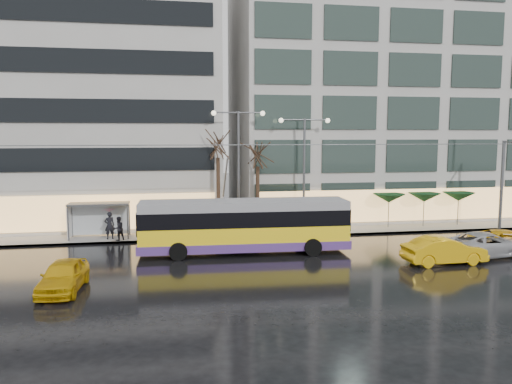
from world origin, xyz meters
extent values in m
plane|color=black|center=(0.00, 0.00, 0.00)|extent=(140.00, 140.00, 0.00)
cube|color=gray|center=(2.00, 14.00, 0.07)|extent=(80.00, 10.00, 0.15)
cube|color=slate|center=(2.00, 9.05, 0.07)|extent=(80.00, 0.10, 0.15)
cube|color=#A6A39E|center=(-16.00, 19.00, 11.15)|extent=(34.00, 14.00, 22.00)
cube|color=#A6A39E|center=(19.00, 19.00, 12.65)|extent=(32.00, 14.00, 25.00)
cube|color=yellow|center=(1.54, 4.89, 1.13)|extent=(13.05, 3.13, 1.62)
cube|color=#53327E|center=(1.54, 4.89, 0.59)|extent=(13.09, 3.17, 0.54)
cube|color=black|center=(1.54, 4.89, 2.32)|extent=(13.07, 3.15, 0.97)
cube|color=gray|center=(1.54, 4.89, 3.08)|extent=(13.05, 3.13, 0.54)
cube|color=black|center=(8.05, 4.68, 2.16)|extent=(0.15, 2.49, 1.40)
cube|color=black|center=(-4.97, 5.10, 2.16)|extent=(0.15, 2.49, 1.40)
cylinder|color=black|center=(5.69, 6.11, 0.54)|extent=(1.09, 0.41, 1.08)
cylinder|color=black|center=(5.60, 3.41, 0.54)|extent=(1.09, 0.41, 1.08)
cylinder|color=black|center=(-2.51, 6.38, 0.54)|extent=(1.09, 0.41, 1.08)
cylinder|color=black|center=(-2.60, 3.68, 0.54)|extent=(1.09, 0.41, 1.08)
cylinder|color=#595B60|center=(0.50, 5.95, 4.65)|extent=(0.20, 4.02, 2.84)
cylinder|color=#595B60|center=(0.52, 6.49, 4.65)|extent=(0.20, 4.02, 2.84)
cylinder|color=#595B60|center=(22.00, 8.50, 3.50)|extent=(0.24, 0.24, 7.00)
cylinder|color=#595B60|center=(1.00, 5.75, 6.80)|extent=(42.00, 0.04, 0.04)
cylinder|color=#595B60|center=(1.00, 6.25, 6.80)|extent=(42.00, 0.04, 0.04)
cube|color=#595B60|center=(-8.00, 10.50, 2.60)|extent=(4.20, 1.60, 0.12)
cube|color=silver|center=(-8.00, 11.20, 1.35)|extent=(4.00, 0.05, 2.20)
cube|color=white|center=(-10.05, 10.50, 1.35)|extent=(0.10, 1.40, 2.20)
cylinder|color=#595B60|center=(-10.00, 9.80, 1.35)|extent=(0.10, 0.10, 2.40)
cylinder|color=#595B60|center=(-10.00, 11.20, 1.35)|extent=(0.10, 0.10, 2.40)
cylinder|color=#595B60|center=(-6.00, 9.80, 1.35)|extent=(0.10, 0.10, 2.40)
cylinder|color=#595B60|center=(-6.00, 11.20, 1.35)|extent=(0.10, 0.10, 2.40)
cylinder|color=#595B60|center=(2.00, 10.80, 4.65)|extent=(0.18, 0.18, 9.00)
cylinder|color=#595B60|center=(1.10, 10.80, 9.05)|extent=(1.80, 0.10, 0.10)
cylinder|color=#595B60|center=(2.90, 10.80, 9.05)|extent=(1.80, 0.10, 0.10)
sphere|color=#FFF2CC|center=(0.20, 10.80, 9.00)|extent=(0.36, 0.36, 0.36)
sphere|color=#FFF2CC|center=(3.80, 10.80, 9.00)|extent=(0.36, 0.36, 0.36)
cylinder|color=#595B60|center=(7.00, 10.80, 4.40)|extent=(0.18, 0.18, 8.50)
cylinder|color=#595B60|center=(6.10, 10.80, 8.55)|extent=(1.80, 0.10, 0.10)
cylinder|color=#595B60|center=(7.90, 10.80, 8.55)|extent=(1.80, 0.10, 0.10)
sphere|color=#FFF2CC|center=(5.20, 10.80, 8.50)|extent=(0.36, 0.36, 0.36)
sphere|color=#FFF2CC|center=(8.80, 10.80, 8.50)|extent=(0.36, 0.36, 0.36)
cylinder|color=black|center=(0.50, 11.00, 2.95)|extent=(0.28, 0.28, 5.60)
cylinder|color=black|center=(3.50, 11.20, 2.60)|extent=(0.28, 0.28, 4.90)
cylinder|color=#595B60|center=(14.00, 11.00, 1.25)|extent=(0.06, 0.06, 2.20)
cone|color=#0F3918|center=(14.00, 11.00, 2.45)|extent=(2.50, 2.50, 0.70)
cylinder|color=#595B60|center=(17.00, 11.00, 1.25)|extent=(0.06, 0.06, 2.20)
cone|color=#0F3918|center=(17.00, 11.00, 2.45)|extent=(2.50, 2.50, 0.70)
cylinder|color=#595B60|center=(20.00, 11.00, 1.25)|extent=(0.06, 0.06, 2.20)
cone|color=#0F3918|center=(20.00, 11.00, 2.45)|extent=(2.50, 2.50, 0.70)
imported|color=#D4A00B|center=(-8.11, -1.32, 0.76)|extent=(2.04, 4.53, 1.51)
imported|color=#EFAF0C|center=(12.58, 0.32, 0.79)|extent=(4.84, 1.82, 1.58)
imported|color=#EEB40C|center=(18.22, 2.25, 0.69)|extent=(5.47, 4.27, 1.38)
imported|color=#AAAAAF|center=(16.05, 1.49, 0.76)|extent=(5.83, 3.48, 1.52)
imported|color=black|center=(-7.27, 9.98, 1.11)|extent=(0.81, 0.66, 1.93)
imported|color=#E04A89|center=(-7.27, 9.98, 1.90)|extent=(1.22, 1.23, 0.88)
imported|color=black|center=(-6.61, 9.40, 0.98)|extent=(1.02, 0.98, 1.66)
imported|color=black|center=(-9.82, 11.81, 0.93)|extent=(1.05, 0.66, 1.57)
imported|color=black|center=(-9.82, 11.81, 1.90)|extent=(0.88, 0.88, 0.72)
camera|label=1|loc=(-2.94, -25.71, 7.49)|focal=35.00mm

